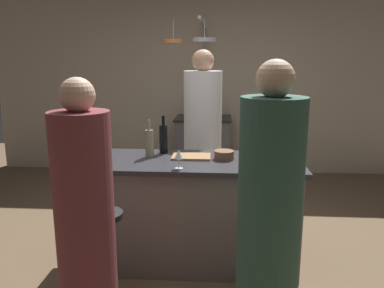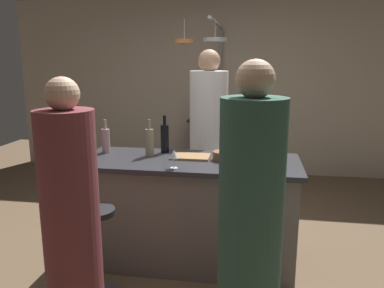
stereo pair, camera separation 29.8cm
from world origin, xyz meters
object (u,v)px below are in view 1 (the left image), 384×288
at_px(wine_bottle_rose, 103,142).
at_px(wine_glass_near_left_guest, 87,154).
at_px(wine_bottle_dark, 164,139).
at_px(wine_glass_by_chef, 179,155).
at_px(wine_bottle_white, 149,143).
at_px(mixing_bowl_wooden, 224,155).
at_px(stove_range, 203,147).
at_px(bar_stool_left, 106,253).
at_px(chef, 203,146).
at_px(pepper_mill, 262,143).
at_px(guest_right, 269,224).
at_px(cutting_board, 191,157).
at_px(mixing_bowl_ceramic, 268,158).
at_px(bar_stool_right, 263,259).
at_px(guest_left, 86,228).

height_order(wine_bottle_rose, wine_glass_near_left_guest, wine_bottle_rose).
xyz_separation_m(wine_bottle_dark, wine_glass_by_chef, (0.19, -0.49, -0.02)).
height_order(wine_bottle_white, wine_bottle_dark, wine_bottle_dark).
xyz_separation_m(wine_glass_near_left_guest, mixing_bowl_wooden, (1.04, 0.32, -0.07)).
bearing_deg(wine_bottle_white, stove_range, 81.53).
xyz_separation_m(bar_stool_left, wine_glass_by_chef, (0.48, 0.35, 0.63)).
distance_m(chef, pepper_mill, 0.81).
xyz_separation_m(guest_right, pepper_mill, (0.08, 1.21, 0.21)).
distance_m(stove_range, cutting_board, 2.42).
bearing_deg(wine_glass_near_left_guest, wine_bottle_dark, 43.89).
bearing_deg(bar_stool_left, guest_right, -18.90).
bearing_deg(wine_glass_by_chef, mixing_bowl_ceramic, 18.93).
relative_size(chef, mixing_bowl_wooden, 11.08).
relative_size(chef, wine_bottle_white, 5.73).
bearing_deg(bar_stool_right, guest_right, -93.94).
xyz_separation_m(cutting_board, wine_bottle_white, (-0.35, 0.00, 0.11)).
xyz_separation_m(chef, guest_left, (-0.60, -1.81, -0.09)).
height_order(guest_right, mixing_bowl_ceramic, guest_right).
height_order(cutting_board, wine_bottle_dark, wine_bottle_dark).
bearing_deg(wine_glass_near_left_guest, wine_glass_by_chef, 0.13).
bearing_deg(wine_glass_near_left_guest, mixing_bowl_wooden, 16.91).
bearing_deg(bar_stool_right, wine_bottle_white, 142.09).
height_order(guest_right, wine_bottle_dark, guest_right).
relative_size(guest_right, wine_bottle_white, 5.43).
bearing_deg(wine_bottle_white, bar_stool_right, -37.91).
bearing_deg(mixing_bowl_ceramic, bar_stool_right, -97.82).
bearing_deg(chef, wine_bottle_rose, -141.27).
distance_m(bar_stool_left, wine_glass_near_left_guest, 0.75).
xyz_separation_m(stove_range, bar_stool_right, (0.54, -3.07, -0.07)).
bearing_deg(chef, wine_bottle_dark, -118.43).
height_order(bar_stool_left, cutting_board, cutting_board).
bearing_deg(bar_stool_left, wine_glass_near_left_guest, 121.82).
distance_m(wine_glass_by_chef, mixing_bowl_wooden, 0.47).
bearing_deg(bar_stool_right, guest_left, -160.13).
relative_size(bar_stool_left, wine_bottle_dark, 2.06).
relative_size(stove_range, cutting_board, 2.78).
height_order(stove_range, wine_glass_by_chef, wine_glass_by_chef).
distance_m(wine_bottle_dark, mixing_bowl_ceramic, 0.92).
xyz_separation_m(stove_range, pepper_mill, (0.60, -2.23, 0.56)).
distance_m(chef, bar_stool_left, 1.62).
height_order(wine_bottle_dark, mixing_bowl_wooden, wine_bottle_dark).
xyz_separation_m(bar_stool_left, cutting_board, (0.55, 0.69, 0.53)).
xyz_separation_m(guest_right, wine_glass_by_chef, (-0.58, 0.71, 0.21)).
xyz_separation_m(bar_stool_right, wine_bottle_dark, (-0.80, 0.84, 0.65)).
xyz_separation_m(bar_stool_left, wine_glass_near_left_guest, (-0.21, 0.35, 0.63)).
bearing_deg(bar_stool_left, mixing_bowl_ceramic, 26.47).
xyz_separation_m(bar_stool_left, wine_bottle_white, (0.20, 0.70, 0.65)).
distance_m(pepper_mill, wine_bottle_white, 0.96).
xyz_separation_m(wine_glass_by_chef, wine_glass_near_left_guest, (-0.70, -0.00, 0.00)).
relative_size(bar_stool_right, wine_bottle_white, 2.16).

